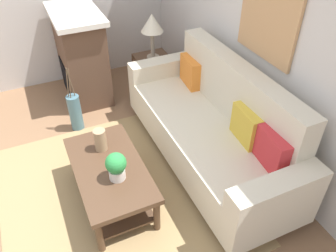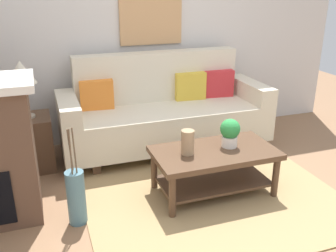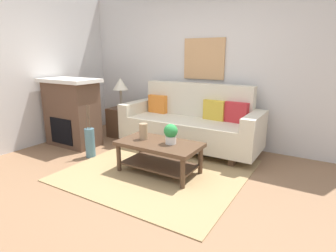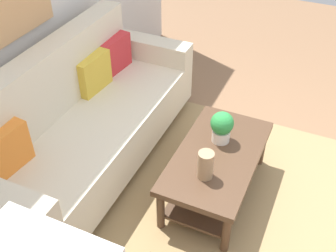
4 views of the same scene
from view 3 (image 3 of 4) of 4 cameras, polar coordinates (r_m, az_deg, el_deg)
The scene contains 19 objects.
ground_plane at distance 3.45m, azimuth -6.52°, elevation -12.03°, with size 8.92×8.92×0.00m, color #8C6647.
wall_back at distance 4.91m, azimuth 8.40°, elevation 12.19°, with size 4.92×0.10×2.70m, color silver.
wall_left at distance 5.32m, azimuth -25.63°, elevation 11.12°, with size 0.10×5.04×2.70m, color silver.
area_rug at distance 3.82m, azimuth -1.89°, elevation -9.13°, with size 2.27×2.15×0.01m, color #A38456.
couch at distance 4.58m, azimuth 4.70°, elevation 0.50°, with size 2.32×0.84×1.08m.
throw_pillow_orange at distance 4.99m, azimuth -2.13°, elevation 4.63°, with size 0.36×0.12×0.32m, color orange.
throw_pillow_mustard at distance 4.49m, azimuth 9.67°, elevation 3.31°, with size 0.36×0.12×0.32m, color gold.
throw_pillow_crimson at distance 4.38m, azimuth 14.12°, elevation 2.78°, with size 0.36×0.12×0.32m, color red.
coffee_table at distance 3.64m, azimuth -1.85°, elevation -5.13°, with size 1.10×0.60×0.43m.
tabletop_vase at distance 3.72m, azimuth -5.15°, elevation -1.13°, with size 0.11×0.11×0.22m, color tan.
potted_plant_tabletop at distance 3.50m, azimuth 0.58°, elevation -1.49°, with size 0.18×0.18×0.26m.
side_table at distance 5.38m, azimuth -9.57°, elevation 0.81°, with size 0.44×0.44×0.56m, color #513826.
table_lamp at distance 5.26m, azimuth -9.90°, elevation 8.39°, with size 0.28×0.28×0.57m.
fireplace at distance 5.02m, azimuth -19.41°, elevation 2.77°, with size 1.02×0.58×1.16m.
floor_vase at distance 4.39m, azimuth -15.96°, elevation -3.42°, with size 0.15×0.15×0.46m, color slate.
floor_vase_branch_a at distance 4.27m, azimuth -16.15°, elevation 1.75°, with size 0.01×0.01×0.36m, color brown.
floor_vase_branch_b at distance 4.30m, azimuth -16.26°, elevation 1.84°, with size 0.01×0.01×0.36m, color brown.
floor_vase_branch_c at distance 4.28m, azimuth -16.60°, elevation 1.75°, with size 0.01×0.01×0.36m, color brown.
framed_painting at distance 4.87m, azimuth 7.50°, elevation 13.72°, with size 0.74×0.03×0.69m, color tan.
Camera 3 is at (1.92, -2.42, 1.54)m, focal length 29.21 mm.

